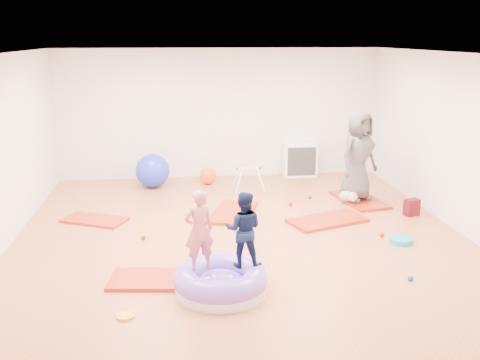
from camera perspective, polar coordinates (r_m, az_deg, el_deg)
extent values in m
cube|color=#B25E35|center=(8.23, 0.25, -6.60)|extent=(7.00, 8.00, 0.01)
cube|color=white|center=(7.65, 0.28, 13.27)|extent=(7.00, 8.00, 0.01)
cube|color=silver|center=(11.74, -2.18, 7.07)|extent=(7.00, 0.01, 2.80)
cube|color=silver|center=(4.06, 7.37, -9.01)|extent=(7.00, 0.01, 2.80)
cube|color=silver|center=(8.95, 23.15, 3.29)|extent=(0.01, 8.00, 2.80)
cube|color=red|center=(7.05, -8.66, -10.45)|extent=(1.32, 0.78, 0.05)
cube|color=red|center=(9.43, -15.24, -4.13)|extent=(1.19, 0.94, 0.04)
cube|color=red|center=(9.47, -0.76, -3.46)|extent=(1.06, 1.45, 0.05)
cube|color=red|center=(9.18, 9.30, -4.27)|extent=(1.44, 1.05, 0.05)
cube|color=red|center=(10.44, 12.60, -2.06)|extent=(0.86, 1.39, 0.05)
cylinder|color=silver|center=(6.71, -2.08, -11.30)|extent=(1.12, 1.12, 0.13)
torus|color=#7D57DD|center=(6.66, -2.09, -10.39)|extent=(1.16, 1.16, 0.31)
ellipsoid|color=#7D57DD|center=(6.69, -2.08, -10.95)|extent=(0.62, 0.62, 0.28)
imported|color=#D46273|center=(6.44, -4.41, -4.94)|extent=(0.43, 0.34, 1.02)
imported|color=#0C193A|center=(6.53, 0.38, -4.89)|extent=(0.54, 0.46, 0.96)
imported|color=#464646|center=(10.15, 12.50, 2.52)|extent=(0.98, 0.86, 1.68)
ellipsoid|color=#A1BBD3|center=(10.18, 11.60, -1.63)|extent=(0.39, 0.25, 0.22)
sphere|color=#F5AD90|center=(10.01, 11.92, -1.77)|extent=(0.18, 0.18, 0.18)
sphere|color=#2132D6|center=(10.39, 7.45, -1.82)|extent=(0.08, 0.08, 0.08)
sphere|color=red|center=(8.42, -10.28, -6.05)|extent=(0.08, 0.08, 0.08)
sphere|color=#2132D6|center=(7.32, 17.74, -9.94)|extent=(0.08, 0.08, 0.08)
sphere|color=red|center=(8.69, 14.89, -5.66)|extent=(0.08, 0.08, 0.08)
sphere|color=gold|center=(6.60, 1.32, -12.00)|extent=(0.08, 0.08, 0.08)
sphere|color=red|center=(9.94, 5.42, -2.55)|extent=(0.08, 0.08, 0.08)
sphere|color=#2132D6|center=(11.17, -9.31, 0.98)|extent=(0.71, 0.71, 0.71)
sphere|color=#FD5013|center=(11.33, -3.45, 0.45)|extent=(0.36, 0.36, 0.36)
cylinder|color=white|center=(10.62, -0.09, -0.11)|extent=(0.18, 0.18, 0.47)
cylinder|color=white|center=(11.01, -0.34, 0.44)|extent=(0.18, 0.18, 0.47)
cylinder|color=white|center=(10.68, 2.27, -0.04)|extent=(0.18, 0.18, 0.47)
cylinder|color=white|center=(11.07, 1.94, 0.51)|extent=(0.18, 0.18, 0.47)
cylinder|color=white|center=(10.79, 0.95, 1.27)|extent=(0.46, 0.03, 0.03)
sphere|color=red|center=(10.76, -0.27, 1.23)|extent=(0.06, 0.06, 0.06)
sphere|color=#2132D6|center=(10.82, 2.16, 1.30)|extent=(0.06, 0.06, 0.06)
cube|color=white|center=(12.01, 6.40, 2.16)|extent=(0.74, 0.36, 0.74)
cube|color=#353535|center=(11.84, 6.59, 1.97)|extent=(0.63, 0.02, 0.63)
cube|color=white|center=(11.96, 6.46, 2.10)|extent=(0.02, 0.25, 0.65)
cube|color=white|center=(11.96, 6.46, 2.10)|extent=(0.65, 0.25, 0.02)
cylinder|color=teal|center=(8.54, 16.82, -6.19)|extent=(0.35, 0.35, 0.08)
cube|color=maroon|center=(9.83, 17.85, -2.79)|extent=(0.29, 0.22, 0.29)
cylinder|color=gold|center=(6.31, -12.13, -14.00)|extent=(0.21, 0.21, 0.03)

